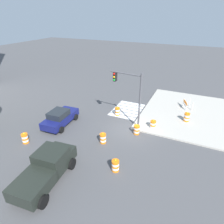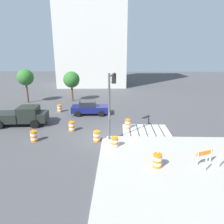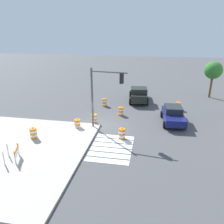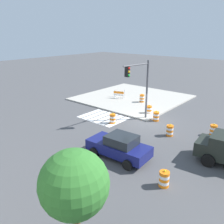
{
  "view_description": "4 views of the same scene",
  "coord_description": "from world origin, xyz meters",
  "px_view_note": "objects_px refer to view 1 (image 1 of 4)",
  "views": [
    {
      "loc": [
        -15.5,
        -5.05,
        10.36
      ],
      "look_at": [
        1.16,
        2.52,
        0.87
      ],
      "focal_mm": 30.93,
      "sensor_mm": 36.0,
      "label": 1
    },
    {
      "loc": [
        1.22,
        -16.53,
        7.29
      ],
      "look_at": [
        0.75,
        2.63,
        1.57
      ],
      "focal_mm": 32.84,
      "sensor_mm": 36.0,
      "label": 2
    },
    {
      "loc": [
        18.7,
        4.51,
        8.68
      ],
      "look_at": [
        0.28,
        1.16,
        1.58
      ],
      "focal_mm": 34.85,
      "sensor_mm": 36.0,
      "label": 3
    },
    {
      "loc": [
        -10.74,
        17.92,
        8.0
      ],
      "look_at": [
        1.66,
        3.22,
        1.46
      ],
      "focal_mm": 37.6,
      "sensor_mm": 36.0,
      "label": 4
    }
  ],
  "objects_px": {
    "traffic_barrel_median_near": "(117,111)",
    "traffic_light_pole": "(129,89)",
    "sports_car": "(60,118)",
    "construction_barricade": "(186,104)",
    "traffic_barrel_on_sidewalk": "(187,117)",
    "pickup_truck": "(48,167)",
    "traffic_barrel_median_far": "(25,138)",
    "traffic_barrel_near_corner": "(153,125)",
    "traffic_barrel_lane_center": "(137,130)",
    "traffic_barrel_far_curb": "(103,138)",
    "traffic_barrel_crosswalk_end": "(115,166)"
  },
  "relations": [
    {
      "from": "traffic_barrel_crosswalk_end",
      "to": "traffic_barrel_median_near",
      "type": "distance_m",
      "value": 8.64
    },
    {
      "from": "traffic_barrel_crosswalk_end",
      "to": "traffic_barrel_median_far",
      "type": "height_order",
      "value": "same"
    },
    {
      "from": "traffic_barrel_crosswalk_end",
      "to": "traffic_barrel_lane_center",
      "type": "height_order",
      "value": "same"
    },
    {
      "from": "traffic_barrel_near_corner",
      "to": "traffic_barrel_lane_center",
      "type": "xyz_separation_m",
      "value": [
        -1.52,
        1.2,
        0.0
      ]
    },
    {
      "from": "traffic_barrel_near_corner",
      "to": "pickup_truck",
      "type": "bearing_deg",
      "value": 151.77
    },
    {
      "from": "traffic_barrel_near_corner",
      "to": "construction_barricade",
      "type": "height_order",
      "value": "construction_barricade"
    },
    {
      "from": "traffic_barrel_near_corner",
      "to": "construction_barricade",
      "type": "bearing_deg",
      "value": -23.1
    },
    {
      "from": "pickup_truck",
      "to": "construction_barricade",
      "type": "distance_m",
      "value": 17.1
    },
    {
      "from": "traffic_barrel_median_far",
      "to": "traffic_barrel_lane_center",
      "type": "relative_size",
      "value": 1.0
    },
    {
      "from": "construction_barricade",
      "to": "traffic_light_pole",
      "type": "distance_m",
      "value": 8.68
    },
    {
      "from": "sports_car",
      "to": "traffic_barrel_far_curb",
      "type": "distance_m",
      "value": 5.48
    },
    {
      "from": "sports_car",
      "to": "pickup_truck",
      "type": "distance_m",
      "value": 7.32
    },
    {
      "from": "pickup_truck",
      "to": "traffic_barrel_median_far",
      "type": "height_order",
      "value": "pickup_truck"
    },
    {
      "from": "traffic_barrel_on_sidewalk",
      "to": "traffic_light_pole",
      "type": "distance_m",
      "value": 7.05
    },
    {
      "from": "pickup_truck",
      "to": "traffic_light_pole",
      "type": "distance_m",
      "value": 9.82
    },
    {
      "from": "traffic_barrel_median_near",
      "to": "traffic_light_pole",
      "type": "relative_size",
      "value": 0.19
    },
    {
      "from": "traffic_barrel_median_near",
      "to": "traffic_barrel_far_curb",
      "type": "distance_m",
      "value": 5.4
    },
    {
      "from": "traffic_barrel_median_near",
      "to": "sports_car",
      "type": "bearing_deg",
      "value": 134.02
    },
    {
      "from": "traffic_barrel_near_corner",
      "to": "traffic_light_pole",
      "type": "distance_m",
      "value": 4.28
    },
    {
      "from": "traffic_barrel_median_far",
      "to": "sports_car",
      "type": "bearing_deg",
      "value": -13.11
    },
    {
      "from": "pickup_truck",
      "to": "traffic_barrel_near_corner",
      "type": "relative_size",
      "value": 5.2
    },
    {
      "from": "traffic_barrel_near_corner",
      "to": "traffic_barrel_median_far",
      "type": "distance_m",
      "value": 11.98
    },
    {
      "from": "traffic_light_pole",
      "to": "traffic_barrel_on_sidewalk",
      "type": "bearing_deg",
      "value": -60.14
    },
    {
      "from": "traffic_barrel_median_near",
      "to": "traffic_barrel_median_far",
      "type": "distance_m",
      "value": 9.81
    },
    {
      "from": "pickup_truck",
      "to": "traffic_barrel_median_near",
      "type": "distance_m",
      "value": 10.62
    },
    {
      "from": "traffic_barrel_on_sidewalk",
      "to": "construction_barricade",
      "type": "relative_size",
      "value": 0.71
    },
    {
      "from": "construction_barricade",
      "to": "traffic_barrel_far_curb",
      "type": "bearing_deg",
      "value": 149.11
    },
    {
      "from": "traffic_barrel_crosswalk_end",
      "to": "traffic_barrel_far_curb",
      "type": "height_order",
      "value": "same"
    },
    {
      "from": "pickup_truck",
      "to": "traffic_light_pole",
      "type": "height_order",
      "value": "traffic_light_pole"
    },
    {
      "from": "traffic_barrel_median_far",
      "to": "traffic_barrel_lane_center",
      "type": "height_order",
      "value": "same"
    },
    {
      "from": "traffic_barrel_median_far",
      "to": "traffic_barrel_far_curb",
      "type": "bearing_deg",
      "value": -65.49
    },
    {
      "from": "traffic_barrel_lane_center",
      "to": "traffic_barrel_near_corner",
      "type": "bearing_deg",
      "value": -38.26
    },
    {
      "from": "traffic_barrel_median_near",
      "to": "traffic_barrel_on_sidewalk",
      "type": "relative_size",
      "value": 1.0
    },
    {
      "from": "traffic_barrel_median_near",
      "to": "traffic_barrel_median_far",
      "type": "height_order",
      "value": "same"
    },
    {
      "from": "traffic_barrel_median_far",
      "to": "traffic_barrel_far_curb",
      "type": "xyz_separation_m",
      "value": [
        2.86,
        -6.27,
        0.0
      ]
    },
    {
      "from": "construction_barricade",
      "to": "traffic_light_pole",
      "type": "relative_size",
      "value": 0.26
    },
    {
      "from": "pickup_truck",
      "to": "traffic_barrel_median_near",
      "type": "relative_size",
      "value": 5.2
    },
    {
      "from": "traffic_light_pole",
      "to": "traffic_barrel_far_curb",
      "type": "bearing_deg",
      "value": 165.51
    },
    {
      "from": "sports_car",
      "to": "traffic_light_pole",
      "type": "height_order",
      "value": "traffic_light_pole"
    },
    {
      "from": "traffic_barrel_on_sidewalk",
      "to": "sports_car",
      "type": "bearing_deg",
      "value": 116.59
    },
    {
      "from": "traffic_light_pole",
      "to": "traffic_barrel_crosswalk_end",
      "type": "bearing_deg",
      "value": -167.72
    },
    {
      "from": "pickup_truck",
      "to": "traffic_barrel_median_near",
      "type": "xyz_separation_m",
      "value": [
        10.59,
        -0.67,
        -0.52
      ]
    },
    {
      "from": "traffic_barrel_crosswalk_end",
      "to": "construction_barricade",
      "type": "distance_m",
      "value": 13.26
    },
    {
      "from": "traffic_barrel_on_sidewalk",
      "to": "pickup_truck",
      "type": "bearing_deg",
      "value": 146.83
    },
    {
      "from": "sports_car",
      "to": "traffic_light_pole",
      "type": "xyz_separation_m",
      "value": [
        2.78,
        -6.35,
        3.1
      ]
    },
    {
      "from": "sports_car",
      "to": "traffic_barrel_lane_center",
      "type": "height_order",
      "value": "sports_car"
    },
    {
      "from": "traffic_barrel_lane_center",
      "to": "construction_barricade",
      "type": "distance_m",
      "value": 8.37
    },
    {
      "from": "traffic_barrel_median_far",
      "to": "traffic_barrel_on_sidewalk",
      "type": "distance_m",
      "value": 15.95
    },
    {
      "from": "pickup_truck",
      "to": "traffic_barrel_crosswalk_end",
      "type": "relative_size",
      "value": 5.2
    },
    {
      "from": "sports_car",
      "to": "traffic_barrel_near_corner",
      "type": "distance_m",
      "value": 9.4
    }
  ]
}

